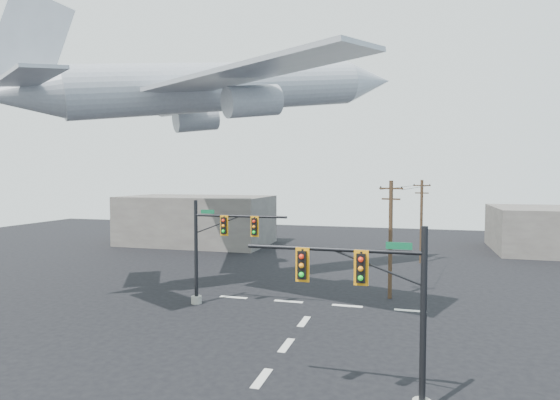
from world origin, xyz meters
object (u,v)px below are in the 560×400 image
(utility_pole_a, at_px, (390,237))
(utility_pole_b, at_px, (421,220))
(signal_mast_near, at_px, (382,311))
(signal_mast_far, at_px, (215,249))
(airliner, at_px, (224,88))

(utility_pole_a, distance_m, utility_pole_b, 14.62)
(utility_pole_b, bearing_deg, signal_mast_near, -85.77)
(signal_mast_near, xyz_separation_m, utility_pole_a, (-0.40, 15.98, 0.64))
(signal_mast_near, distance_m, signal_mast_far, 15.93)
(signal_mast_far, relative_size, airliner, 0.25)
(signal_mast_far, height_order, utility_pole_b, utility_pole_b)
(signal_mast_near, relative_size, utility_pole_a, 0.84)
(signal_mast_near, xyz_separation_m, utility_pole_b, (1.90, 30.42, 0.61))
(signal_mast_near, xyz_separation_m, airliner, (-12.88, 16.21, 11.53))
(airliner, bearing_deg, signal_mast_far, -119.20)
(utility_pole_a, bearing_deg, signal_mast_near, -75.74)
(signal_mast_far, bearing_deg, signal_mast_near, -43.98)
(signal_mast_near, bearing_deg, utility_pole_a, 91.45)
(utility_pole_a, bearing_deg, airliner, -168.25)
(signal_mast_near, height_order, utility_pole_a, utility_pole_a)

